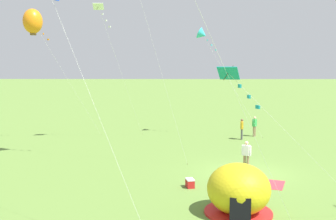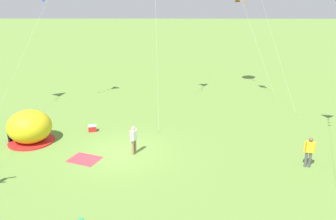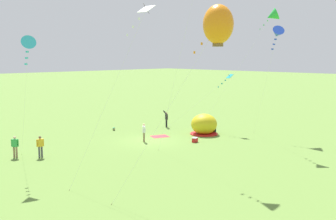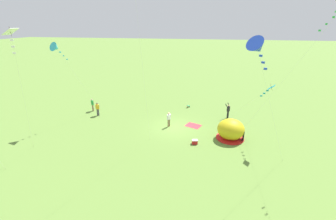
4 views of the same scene
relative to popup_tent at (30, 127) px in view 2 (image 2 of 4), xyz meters
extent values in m
plane|color=olive|center=(6.08, -1.53, -1.00)|extent=(300.00, 300.00, 0.00)
ellipsoid|color=gold|center=(0.01, 0.00, 0.05)|extent=(2.70, 2.60, 2.10)
cylinder|color=red|center=(0.01, 0.00, -0.95)|extent=(2.81, 2.81, 0.10)
cube|color=black|center=(-1.26, 0.15, -0.45)|extent=(0.21, 0.81, 1.10)
cube|color=#CC333D|center=(3.99, -2.35, -0.99)|extent=(2.05, 1.83, 0.01)
cube|color=red|center=(3.46, 1.83, -0.81)|extent=(0.59, 0.47, 0.38)
cube|color=white|center=(3.46, 1.83, -0.59)|extent=(0.60, 0.48, 0.06)
cylinder|color=#338C59|center=(5.33, -8.08, -0.71)|extent=(0.24, 0.24, 0.06)
cylinder|color=#8C7251|center=(6.67, -1.69, -0.56)|extent=(0.15, 0.15, 0.88)
cylinder|color=#8C7251|center=(6.78, -1.51, -0.56)|extent=(0.15, 0.15, 0.88)
cube|color=white|center=(6.72, -1.60, 0.18)|extent=(0.40, 0.45, 0.60)
sphere|color=tan|center=(6.72, -1.60, 0.61)|extent=(0.22, 0.22, 0.22)
cylinder|color=white|center=(6.59, -1.81, 0.18)|extent=(0.09, 0.09, 0.58)
cylinder|color=white|center=(6.86, -1.39, 0.18)|extent=(0.09, 0.09, 0.58)
cylinder|color=#4C4C51|center=(16.34, -3.07, -0.56)|extent=(0.15, 0.15, 0.88)
cylinder|color=#4C4C51|center=(16.15, -3.03, -0.56)|extent=(0.15, 0.15, 0.88)
cube|color=gold|center=(16.25, -3.05, 0.18)|extent=(0.42, 0.31, 0.60)
sphere|color=brown|center=(16.25, -3.05, 0.61)|extent=(0.22, 0.22, 0.22)
cylinder|color=gold|center=(16.49, -3.10, 0.18)|extent=(0.09, 0.09, 0.58)
cylinder|color=gold|center=(16.00, -3.00, 0.18)|extent=(0.09, 0.09, 0.58)
cylinder|color=silver|center=(-2.17, 5.52, 3.92)|extent=(4.17, 4.70, 9.84)
cube|color=blue|center=(-0.86, 7.00, 7.53)|extent=(0.21, 0.14, 0.12)
cylinder|color=silver|center=(16.60, 11.16, 3.73)|extent=(3.23, 4.52, 9.45)
cylinder|color=brown|center=(18.21, 8.91, -0.97)|extent=(0.03, 0.03, 0.06)
cube|color=brown|center=(14.99, 13.42, 7.53)|extent=(0.37, 0.37, 0.27)
cube|color=orange|center=(15.45, 12.78, 7.53)|extent=(0.20, 0.15, 0.12)
cube|color=orange|center=(15.66, 12.48, 7.11)|extent=(0.17, 0.19, 0.12)
cylinder|color=silver|center=(16.90, 6.85, 4.29)|extent=(3.53, 3.06, 10.58)
cylinder|color=brown|center=(18.66, 5.32, -0.97)|extent=(0.03, 0.03, 0.06)
cylinder|color=brown|center=(16.93, -4.95, -0.97)|extent=(0.03, 0.03, 0.06)
cylinder|color=silver|center=(7.80, 3.94, 6.69)|extent=(0.46, 4.37, 15.38)
cylinder|color=brown|center=(8.03, 1.76, -0.97)|extent=(0.03, 0.03, 0.06)
camera|label=1|loc=(-15.66, 2.79, 5.11)|focal=42.00mm
camera|label=2|loc=(8.95, -18.96, 7.55)|focal=35.00mm
camera|label=3|loc=(30.24, 25.44, 6.96)|focal=42.00mm
camera|label=4|loc=(2.25, 21.30, 10.09)|focal=24.00mm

